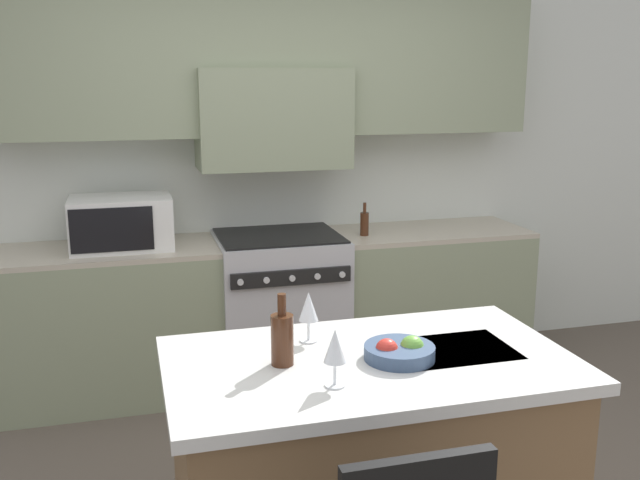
{
  "coord_description": "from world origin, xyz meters",
  "views": [
    {
      "loc": [
        -0.89,
        -2.51,
        1.9
      ],
      "look_at": [
        -0.04,
        0.58,
        1.17
      ],
      "focal_mm": 40.0,
      "sensor_mm": 36.0,
      "label": 1
    }
  ],
  "objects_px": {
    "fruit_bowl": "(400,351)",
    "oil_bottle_on_counter": "(364,223)",
    "wine_bottle": "(282,338)",
    "wine_glass_far": "(308,308)",
    "microwave": "(121,223)",
    "range_stove": "(280,308)",
    "wine_glass_near": "(335,348)"
  },
  "relations": [
    {
      "from": "wine_glass_far",
      "to": "fruit_bowl",
      "type": "xyz_separation_m",
      "value": [
        0.27,
        -0.26,
        -0.1
      ]
    },
    {
      "from": "range_stove",
      "to": "microwave",
      "type": "distance_m",
      "value": 1.11
    },
    {
      "from": "microwave",
      "to": "fruit_bowl",
      "type": "height_order",
      "value": "microwave"
    },
    {
      "from": "oil_bottle_on_counter",
      "to": "fruit_bowl",
      "type": "bearing_deg",
      "value": -105.27
    },
    {
      "from": "microwave",
      "to": "oil_bottle_on_counter",
      "type": "height_order",
      "value": "microwave"
    },
    {
      "from": "range_stove",
      "to": "wine_glass_far",
      "type": "xyz_separation_m",
      "value": [
        -0.25,
        -1.72,
        0.57
      ]
    },
    {
      "from": "wine_bottle",
      "to": "wine_glass_far",
      "type": "distance_m",
      "value": 0.24
    },
    {
      "from": "wine_bottle",
      "to": "wine_glass_far",
      "type": "xyz_separation_m",
      "value": [
        0.14,
        0.19,
        0.04
      ]
    },
    {
      "from": "wine_glass_far",
      "to": "fruit_bowl",
      "type": "relative_size",
      "value": 0.77
    },
    {
      "from": "wine_glass_near",
      "to": "fruit_bowl",
      "type": "xyz_separation_m",
      "value": [
        0.29,
        0.16,
        -0.1
      ]
    },
    {
      "from": "wine_bottle",
      "to": "oil_bottle_on_counter",
      "type": "relative_size",
      "value": 1.23
    },
    {
      "from": "range_stove",
      "to": "oil_bottle_on_counter",
      "type": "height_order",
      "value": "oil_bottle_on_counter"
    },
    {
      "from": "range_stove",
      "to": "microwave",
      "type": "relative_size",
      "value": 1.65
    },
    {
      "from": "wine_glass_near",
      "to": "oil_bottle_on_counter",
      "type": "height_order",
      "value": "oil_bottle_on_counter"
    },
    {
      "from": "oil_bottle_on_counter",
      "to": "range_stove",
      "type": "bearing_deg",
      "value": 176.22
    },
    {
      "from": "wine_bottle",
      "to": "fruit_bowl",
      "type": "height_order",
      "value": "wine_bottle"
    },
    {
      "from": "wine_glass_near",
      "to": "microwave",
      "type": "bearing_deg",
      "value": 107.01
    },
    {
      "from": "range_stove",
      "to": "wine_glass_far",
      "type": "distance_m",
      "value": 1.83
    },
    {
      "from": "microwave",
      "to": "fruit_bowl",
      "type": "distance_m",
      "value": 2.21
    },
    {
      "from": "wine_glass_near",
      "to": "wine_glass_far",
      "type": "distance_m",
      "value": 0.41
    },
    {
      "from": "fruit_bowl",
      "to": "oil_bottle_on_counter",
      "type": "height_order",
      "value": "oil_bottle_on_counter"
    },
    {
      "from": "wine_glass_near",
      "to": "wine_glass_far",
      "type": "relative_size",
      "value": 1.0
    },
    {
      "from": "range_stove",
      "to": "oil_bottle_on_counter",
      "type": "bearing_deg",
      "value": -3.78
    },
    {
      "from": "wine_glass_near",
      "to": "oil_bottle_on_counter",
      "type": "relative_size",
      "value": 0.94
    },
    {
      "from": "microwave",
      "to": "wine_glass_far",
      "type": "height_order",
      "value": "microwave"
    },
    {
      "from": "wine_bottle",
      "to": "microwave",
      "type": "bearing_deg",
      "value": 105.43
    },
    {
      "from": "wine_bottle",
      "to": "oil_bottle_on_counter",
      "type": "xyz_separation_m",
      "value": [
        0.94,
        1.87,
        -0.01
      ]
    },
    {
      "from": "microwave",
      "to": "wine_bottle",
      "type": "relative_size",
      "value": 2.23
    },
    {
      "from": "wine_bottle",
      "to": "fruit_bowl",
      "type": "xyz_separation_m",
      "value": [
        0.41,
        -0.06,
        -0.07
      ]
    },
    {
      "from": "wine_bottle",
      "to": "wine_glass_far",
      "type": "bearing_deg",
      "value": 53.05
    },
    {
      "from": "microwave",
      "to": "wine_glass_far",
      "type": "distance_m",
      "value": 1.86
    },
    {
      "from": "wine_bottle",
      "to": "oil_bottle_on_counter",
      "type": "distance_m",
      "value": 2.1
    }
  ]
}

